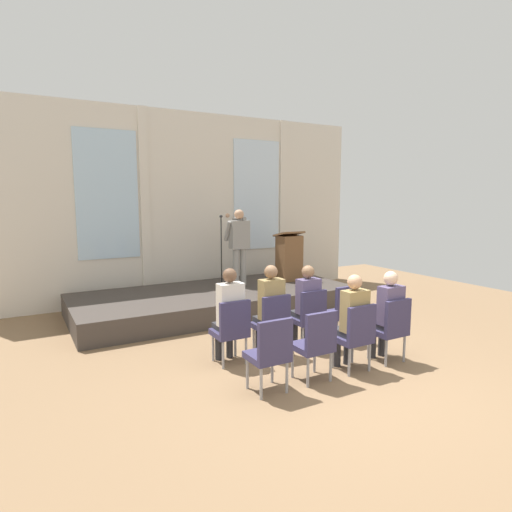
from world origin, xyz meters
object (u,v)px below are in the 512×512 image
at_px(audience_r1_c3, 388,311).
at_px(chair_r1_c2, 356,333).
at_px(chair_r1_c0, 270,351).
at_px(lectern, 289,257).
at_px(chair_r0_c0, 232,328).
at_px(chair_r1_c1, 315,342).
at_px(chair_r1_c3, 391,326).
at_px(mic_stand, 222,270).
at_px(audience_r0_c0, 229,311).
at_px(audience_r0_c2, 306,302).
at_px(speaker, 239,242).
at_px(audience_r1_c2, 352,317).
at_px(chair_r0_c2, 309,315).
at_px(chair_r0_c1, 272,321).
at_px(audience_r0_c1, 270,305).
at_px(chair_r0_c3, 342,310).

bearing_deg(audience_r1_c3, chair_r1_c2, -173.12).
bearing_deg(chair_r1_c0, lectern, 53.69).
distance_m(chair_r0_c0, chair_r1_c1, 1.25).
relative_size(chair_r0_c0, chair_r1_c3, 1.00).
xyz_separation_m(mic_stand, audience_r0_c0, (-1.35, -3.17, -0.00)).
relative_size(audience_r0_c2, chair_r1_c3, 1.40).
relative_size(audience_r0_c2, chair_r1_c2, 1.40).
distance_m(chair_r1_c0, audience_r1_c3, 2.03).
bearing_deg(speaker, chair_r1_c1, -103.81).
distance_m(chair_r1_c0, audience_r1_c2, 1.36).
bearing_deg(chair_r0_c2, audience_r0_c2, 90.00).
bearing_deg(mic_stand, speaker, -32.50).
distance_m(speaker, chair_r0_c1, 3.32).
height_order(speaker, audience_r0_c1, speaker).
relative_size(audience_r0_c1, audience_r0_c2, 1.04).
xyz_separation_m(lectern, audience_r1_c3, (-0.94, -3.95, -0.25)).
relative_size(chair_r0_c3, chair_r1_c2, 1.00).
bearing_deg(audience_r0_c1, audience_r0_c0, -179.97).
distance_m(speaker, chair_r1_c3, 4.19).
relative_size(lectern, chair_r1_c0, 1.23).
xyz_separation_m(audience_r0_c2, audience_r1_c2, (0.00, -1.05, 0.01)).
bearing_deg(chair_r0_c3, chair_r0_c0, 180.00).
distance_m(lectern, audience_r1_c2, 4.28).
bearing_deg(lectern, chair_r1_c1, -119.59).
height_order(chair_r0_c0, chair_r0_c2, same).
relative_size(chair_r1_c2, chair_r1_c3, 1.00).
distance_m(chair_r0_c2, chair_r1_c2, 1.05).
xyz_separation_m(chair_r1_c0, chair_r1_c2, (1.35, 0.00, 0.00)).
height_order(lectern, audience_r0_c1, lectern).
height_order(chair_r0_c3, audience_r1_c2, audience_r1_c2).
relative_size(chair_r0_c0, chair_r1_c2, 1.00).
relative_size(chair_r0_c0, chair_r0_c1, 1.00).
relative_size(chair_r1_c1, audience_r1_c3, 0.71).
relative_size(lectern, chair_r1_c3, 1.23).
xyz_separation_m(speaker, chair_r1_c3, (0.34, -4.09, -0.86)).
height_order(mic_stand, chair_r0_c0, mic_stand).
bearing_deg(chair_r0_c1, audience_r1_c3, -35.68).
xyz_separation_m(chair_r0_c0, audience_r0_c1, (0.67, 0.08, 0.22)).
xyz_separation_m(audience_r0_c1, chair_r1_c3, (1.35, -1.13, -0.22)).
xyz_separation_m(lectern, chair_r1_c3, (-0.94, -4.03, -0.45)).
bearing_deg(chair_r0_c1, audience_r0_c1, 90.00).
bearing_deg(lectern, audience_r0_c2, -119.11).
distance_m(chair_r1_c1, chair_r1_c3, 1.35).
height_order(audience_r0_c0, audience_r0_c1, audience_r0_c0).
distance_m(chair_r0_c0, chair_r1_c0, 1.05).
relative_size(mic_stand, chair_r1_c1, 1.65).
xyz_separation_m(chair_r0_c0, chair_r0_c3, (2.02, 0.00, 0.00)).
bearing_deg(chair_r0_c2, speaker, 83.77).
relative_size(chair_r1_c1, audience_r1_c2, 0.71).
relative_size(chair_r1_c0, chair_r1_c1, 1.00).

